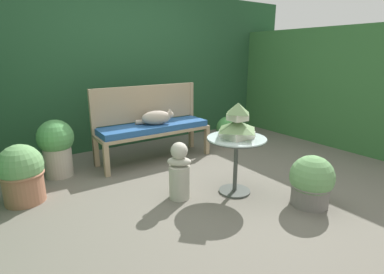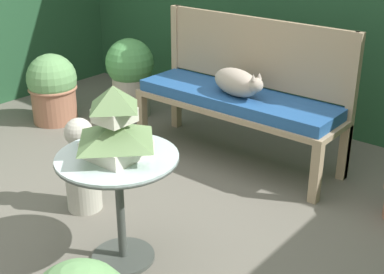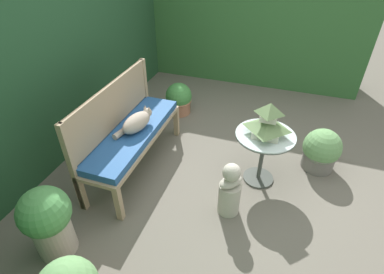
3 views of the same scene
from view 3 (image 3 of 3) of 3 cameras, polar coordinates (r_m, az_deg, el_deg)
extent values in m
plane|color=#666056|center=(3.42, 5.81, -8.05)|extent=(30.00, 30.00, 0.00)
cube|color=#234C2D|center=(3.91, -29.97, 13.82)|extent=(6.40, 0.94, 2.39)
cube|color=#336633|center=(5.51, 12.45, 19.83)|extent=(0.70, 3.50, 1.83)
cube|color=tan|center=(2.97, -13.78, -12.33)|extent=(0.06, 0.06, 0.39)
cube|color=tan|center=(3.98, -2.99, 2.84)|extent=(0.06, 0.06, 0.39)
cube|color=tan|center=(3.17, -20.28, -10.12)|extent=(0.06, 0.06, 0.39)
cube|color=tan|center=(4.13, -8.33, 3.81)|extent=(0.06, 0.06, 0.39)
cube|color=tan|center=(3.39, -10.97, -0.07)|extent=(1.56, 0.47, 0.04)
cube|color=#23518E|center=(3.35, -11.09, 0.77)|extent=(1.50, 0.43, 0.08)
cube|color=tan|center=(2.97, -21.68, -5.87)|extent=(0.06, 0.06, 1.02)
cube|color=tan|center=(3.99, -8.83, 7.64)|extent=(0.06, 0.06, 1.02)
cube|color=tan|center=(3.30, -14.99, 5.69)|extent=(1.50, 0.04, 0.49)
ellipsoid|color=#A89989|center=(3.27, -10.51, 2.73)|extent=(0.43, 0.27, 0.19)
sphere|color=#A89989|center=(3.38, -8.48, 4.65)|extent=(0.10, 0.10, 0.10)
cone|color=#A89989|center=(3.36, -8.94, 5.65)|extent=(0.04, 0.04, 0.05)
cone|color=#A89989|center=(3.33, -8.20, 5.42)|extent=(0.04, 0.04, 0.05)
cylinder|color=#A89989|center=(3.26, -13.26, 0.89)|extent=(0.23, 0.11, 0.07)
cylinder|color=#424742|center=(3.49, 12.47, -7.56)|extent=(0.34, 0.34, 0.02)
cylinder|color=#424742|center=(3.31, 13.10, -3.91)|extent=(0.04, 0.04, 0.60)
cylinder|color=silver|center=(3.13, 13.84, 0.39)|extent=(0.61, 0.61, 0.01)
torus|color=#424742|center=(3.13, 13.81, 0.21)|extent=(0.61, 0.61, 0.02)
cube|color=silver|center=(3.10, 13.95, 1.06)|extent=(0.26, 0.26, 0.08)
pyramid|color=#668451|center=(3.05, 14.19, 2.45)|extent=(0.35, 0.35, 0.10)
cube|color=silver|center=(3.01, 14.42, 3.81)|extent=(0.16, 0.16, 0.07)
pyramid|color=#668451|center=(2.96, 14.68, 5.31)|extent=(0.22, 0.22, 0.11)
cylinder|color=#B7B2A3|center=(2.99, 7.07, -11.47)|extent=(0.21, 0.21, 0.35)
ellipsoid|color=#B7B2A3|center=(2.83, 7.40, -8.42)|extent=(0.27, 0.26, 0.09)
sphere|color=#B7B2A3|center=(2.76, 7.58, -6.71)|extent=(0.17, 0.17, 0.17)
cylinder|color=#9E664C|center=(4.54, -2.50, 5.91)|extent=(0.34, 0.34, 0.21)
torus|color=#9E664C|center=(4.49, -2.53, 6.92)|extent=(0.38, 0.38, 0.03)
sphere|color=#3D7F3D|center=(4.45, -2.56, 7.82)|extent=(0.39, 0.39, 0.39)
cylinder|color=slate|center=(3.79, 22.91, -3.96)|extent=(0.36, 0.36, 0.22)
torus|color=slate|center=(3.74, 23.25, -2.80)|extent=(0.39, 0.39, 0.03)
sphere|color=#66995B|center=(3.69, 23.56, -1.76)|extent=(0.42, 0.42, 0.42)
cylinder|color=#ADA393|center=(2.92, -24.85, -16.36)|extent=(0.32, 0.32, 0.41)
torus|color=#ADA393|center=(2.78, -25.87, -13.83)|extent=(0.36, 0.36, 0.03)
sphere|color=#4C8E4C|center=(2.72, -26.34, -12.64)|extent=(0.42, 0.42, 0.42)
camera|label=1|loc=(2.35, 79.33, -20.76)|focal=28.00mm
camera|label=2|loc=(4.66, 40.56, 20.43)|focal=50.00mm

